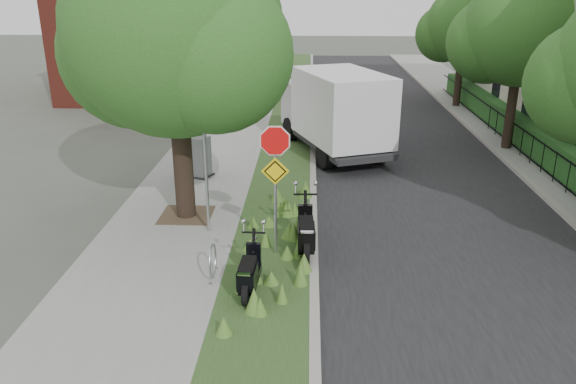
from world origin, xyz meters
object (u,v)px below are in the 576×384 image
Objects in this scene: scooter_near at (306,236)px; scooter_far at (249,276)px; box_truck at (335,108)px; sign_assembly at (275,164)px; utility_cabinet at (196,157)px.

scooter_near reaches higher than scooter_far.
box_truck reaches higher than scooter_near.
box_truck is (1.71, 8.74, -0.57)m from sign_assembly.
sign_assembly is 2.63m from scooter_far.
utility_cabinet is (-4.68, -3.14, -1.00)m from box_truck.
box_truck is (2.15, 10.60, 1.24)m from scooter_far.
scooter_far is (-0.44, -1.86, -1.81)m from sign_assembly.
sign_assembly is at bearing 76.83° from scooter_far.
scooter_far is at bearing -121.57° from scooter_near.
utility_cabinet reaches higher than scooter_far.
sign_assembly is 2.41× the size of utility_cabinet.
sign_assembly is 0.51× the size of box_truck.
scooter_near is 1.45× the size of utility_cabinet.
scooter_far is (-1.14, -1.86, -0.05)m from scooter_near.
utility_cabinet is (-2.97, 5.60, -1.57)m from sign_assembly.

